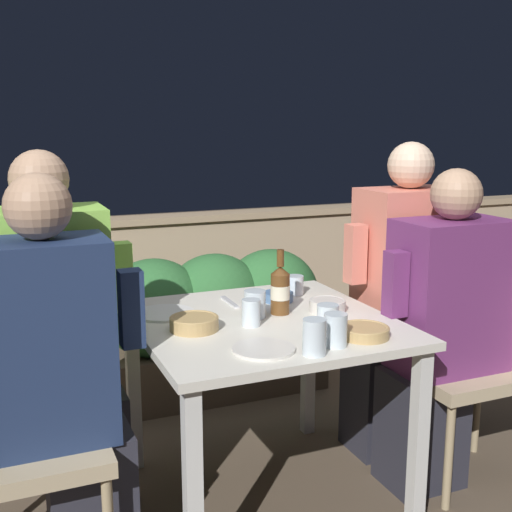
# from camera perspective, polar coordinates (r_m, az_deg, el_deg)

# --- Properties ---
(ground_plane) EXTENTS (16.00, 16.00, 0.00)m
(ground_plane) POSITION_cam_1_polar(r_m,az_deg,el_deg) (2.61, 0.62, -20.53)
(ground_plane) COLOR brown
(parapet_wall) EXTENTS (9.00, 0.18, 0.86)m
(parapet_wall) POSITION_cam_1_polar(r_m,az_deg,el_deg) (3.88, -8.96, -2.74)
(parapet_wall) COLOR tan
(parapet_wall) RESTS_ON ground_plane
(dining_table) EXTENTS (0.89, 0.91, 0.70)m
(dining_table) POSITION_cam_1_polar(r_m,az_deg,el_deg) (2.34, 0.65, -7.78)
(dining_table) COLOR silver
(dining_table) RESTS_ON ground_plane
(planter_hedge) EXTENTS (1.15, 0.47, 0.75)m
(planter_hedge) POSITION_cam_1_polar(r_m,az_deg,el_deg) (3.32, -3.70, -5.51)
(planter_hedge) COLOR brown
(planter_hedge) RESTS_ON ground_plane
(person_navy_jumper) EXTENTS (0.47, 0.26, 1.26)m
(person_navy_jumper) POSITION_cam_1_polar(r_m,az_deg,el_deg) (2.03, -16.91, -10.62)
(person_navy_jumper) COLOR #282833
(person_navy_jumper) RESTS_ON ground_plane
(chair_left_far) EXTENTS (0.45, 0.44, 0.85)m
(chair_left_far) POSITION_cam_1_polar(r_m,az_deg,el_deg) (2.34, -21.64, -10.95)
(chair_left_far) COLOR tan
(chair_left_far) RESTS_ON ground_plane
(person_green_blouse) EXTENTS (0.48, 0.26, 1.31)m
(person_green_blouse) POSITION_cam_1_polar(r_m,az_deg,el_deg) (2.30, -17.05, -7.34)
(person_green_blouse) COLOR #282833
(person_green_blouse) RESTS_ON ground_plane
(chair_right_near) EXTENTS (0.45, 0.44, 0.85)m
(chair_right_near) POSITION_cam_1_polar(r_m,az_deg,el_deg) (2.71, 19.24, -7.67)
(chair_right_near) COLOR tan
(chair_right_near) RESTS_ON ground_plane
(person_purple_stripe) EXTENTS (0.49, 0.26, 1.23)m
(person_purple_stripe) POSITION_cam_1_polar(r_m,az_deg,el_deg) (2.56, 16.09, -6.36)
(person_purple_stripe) COLOR #282833
(person_purple_stripe) RESTS_ON ground_plane
(chair_right_far) EXTENTS (0.45, 0.44, 0.85)m
(chair_right_far) POSITION_cam_1_polar(r_m,az_deg,el_deg) (2.93, 15.53, -5.99)
(chair_right_far) COLOR tan
(chair_right_far) RESTS_ON ground_plane
(person_coral_top) EXTENTS (0.48, 0.26, 1.32)m
(person_coral_top) POSITION_cam_1_polar(r_m,az_deg,el_deg) (2.78, 12.55, -3.71)
(person_coral_top) COLOR #282833
(person_coral_top) RESTS_ON ground_plane
(beer_bottle) EXTENTS (0.07, 0.07, 0.24)m
(beer_bottle) POSITION_cam_1_polar(r_m,az_deg,el_deg) (2.36, 2.16, -2.98)
(beer_bottle) COLOR brown
(beer_bottle) RESTS_ON dining_table
(plate_0) EXTENTS (0.20, 0.20, 0.01)m
(plate_0) POSITION_cam_1_polar(r_m,az_deg,el_deg) (2.00, 0.68, -8.27)
(plate_0) COLOR silver
(plate_0) RESTS_ON dining_table
(plate_1) EXTENTS (0.22, 0.22, 0.01)m
(plate_1) POSITION_cam_1_polar(r_m,az_deg,el_deg) (2.39, -8.10, -5.06)
(plate_1) COLOR white
(plate_1) RESTS_ON dining_table
(bowl_0) EXTENTS (0.12, 0.12, 0.04)m
(bowl_0) POSITION_cam_1_polar(r_m,az_deg,el_deg) (2.55, 1.96, -3.57)
(bowl_0) COLOR #4C709E
(bowl_0) RESTS_ON dining_table
(bowl_1) EXTENTS (0.14, 0.14, 0.05)m
(bowl_1) POSITION_cam_1_polar(r_m,az_deg,el_deg) (2.42, 6.40, -4.35)
(bowl_1) COLOR beige
(bowl_1) RESTS_ON dining_table
(bowl_2) EXTENTS (0.17, 0.17, 0.04)m
(bowl_2) POSITION_cam_1_polar(r_m,az_deg,el_deg) (2.15, 9.58, -6.58)
(bowl_2) COLOR tan
(bowl_2) RESTS_ON dining_table
(bowl_3) EXTENTS (0.17, 0.17, 0.05)m
(bowl_3) POSITION_cam_1_polar(r_m,az_deg,el_deg) (2.20, -5.52, -5.88)
(bowl_3) COLOR tan
(bowl_3) RESTS_ON dining_table
(glass_cup_0) EXTENTS (0.07, 0.07, 0.09)m
(glass_cup_0) POSITION_cam_1_polar(r_m,az_deg,el_deg) (2.23, -0.44, -5.05)
(glass_cup_0) COLOR silver
(glass_cup_0) RESTS_ON dining_table
(glass_cup_1) EXTENTS (0.08, 0.08, 0.08)m
(glass_cup_1) POSITION_cam_1_polar(r_m,az_deg,el_deg) (2.23, 6.40, -5.31)
(glass_cup_1) COLOR silver
(glass_cup_1) RESTS_ON dining_table
(glass_cup_2) EXTENTS (0.07, 0.07, 0.08)m
(glass_cup_2) POSITION_cam_1_polar(r_m,az_deg,el_deg) (2.64, 3.46, -2.59)
(glass_cup_2) COLOR silver
(glass_cup_2) RESTS_ON dining_table
(glass_cup_3) EXTENTS (0.08, 0.08, 0.10)m
(glass_cup_3) POSITION_cam_1_polar(r_m,az_deg,el_deg) (2.33, -0.10, -4.29)
(glass_cup_3) COLOR silver
(glass_cup_3) RESTS_ON dining_table
(glass_cup_4) EXTENTS (0.07, 0.07, 0.11)m
(glass_cup_4) POSITION_cam_1_polar(r_m,az_deg,el_deg) (2.04, 7.08, -6.54)
(glass_cup_4) COLOR silver
(glass_cup_4) RESTS_ON dining_table
(glass_cup_5) EXTENTS (0.07, 0.07, 0.11)m
(glass_cup_5) POSITION_cam_1_polar(r_m,az_deg,el_deg) (1.96, 5.28, -7.17)
(glass_cup_5) COLOR silver
(glass_cup_5) RESTS_ON dining_table
(fork_0) EXTENTS (0.02, 0.17, 0.01)m
(fork_0) POSITION_cam_1_polar(r_m,az_deg,el_deg) (2.52, -2.36, -4.11)
(fork_0) COLOR silver
(fork_0) RESTS_ON dining_table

